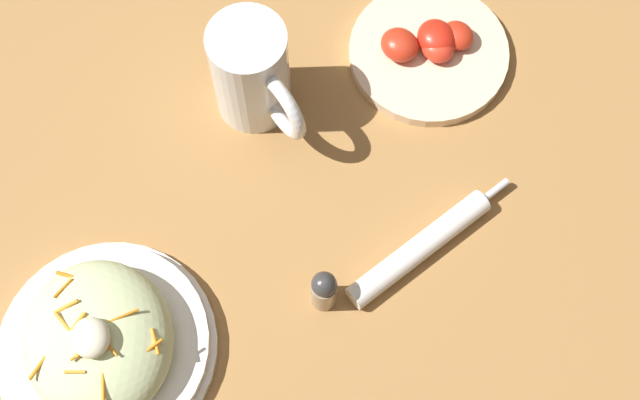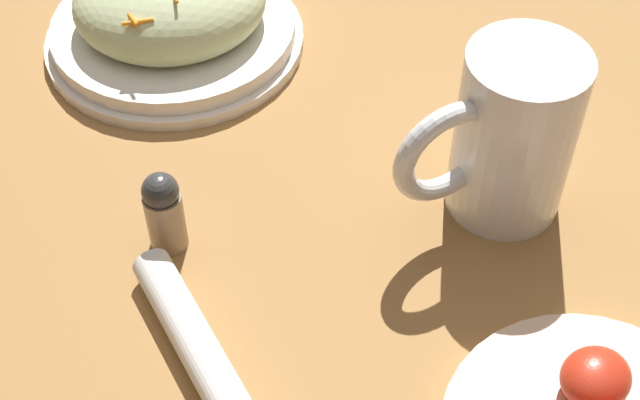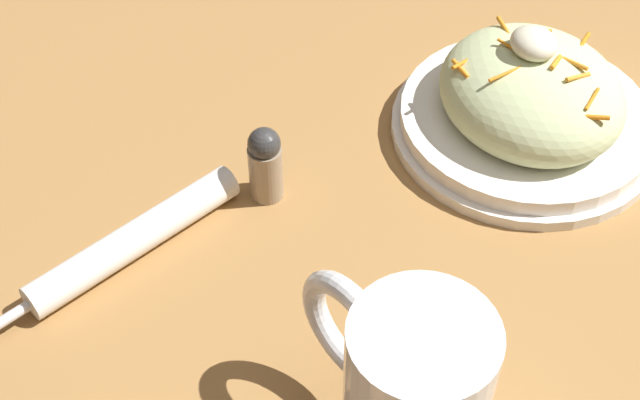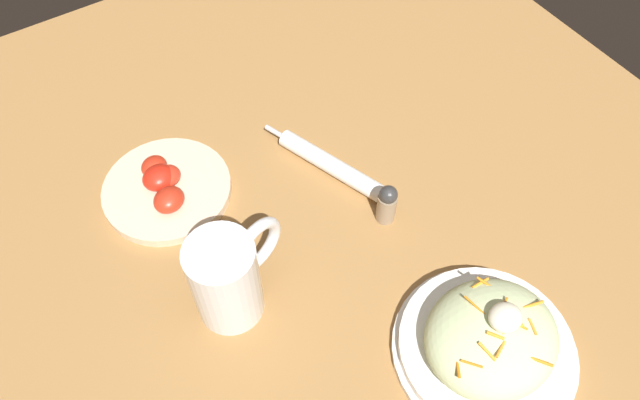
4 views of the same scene
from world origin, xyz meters
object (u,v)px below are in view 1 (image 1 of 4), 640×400
object	(u,v)px
napkin_roll	(420,248)
salt_shaker	(324,290)
salad_plate	(101,342)
beer_mug	(253,77)
tomato_plate	(429,50)

from	to	relation	value
napkin_roll	salt_shaker	size ratio (longest dim) A/B	3.08
salt_shaker	salad_plate	bearing A→B (deg)	85.72
beer_mug	salt_shaker	bearing A→B (deg)	-179.52
beer_mug	tomato_plate	world-z (taller)	beer_mug
napkin_roll	salad_plate	bearing A→B (deg)	90.25
napkin_roll	salt_shaker	xyz separation A→B (m)	(-0.02, 0.11, 0.02)
napkin_roll	salt_shaker	distance (m)	0.12
salt_shaker	napkin_roll	bearing A→B (deg)	-80.74
salad_plate	napkin_roll	world-z (taller)	salad_plate
beer_mug	napkin_roll	xyz separation A→B (m)	(-0.22, -0.11, -0.05)
tomato_plate	salad_plate	bearing A→B (deg)	117.42
salt_shaker	beer_mug	bearing A→B (deg)	0.48
salad_plate	salt_shaker	size ratio (longest dim) A/B	3.32
salad_plate	beer_mug	xyz separation A→B (m)	(0.23, -0.22, 0.03)
napkin_roll	salt_shaker	world-z (taller)	salt_shaker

